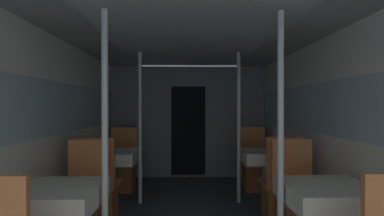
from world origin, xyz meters
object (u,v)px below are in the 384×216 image
(dining_table_right_0, at_px, (328,198))
(chair_right_near_1, at_px, (280,194))
(dining_table_right_1, at_px, (266,158))
(chair_right_far_1, at_px, (255,171))
(chair_left_far_1, at_px, (122,172))
(chair_left_near_1, at_px, (99,196))
(dining_table_left_0, at_px, (56,200))
(chair_right_far_0, at_px, (297,210))
(support_pole_right_0, at_px, (281,144))
(support_pole_right_1, at_px, (239,127))
(chair_left_far_0, at_px, (84,212))
(dining_table_left_1, at_px, (113,158))
(support_pole_left_0, at_px, (105,145))
(support_pole_left_1, at_px, (140,128))

(dining_table_right_0, xyz_separation_m, chair_right_near_1, (0.00, 1.17, -0.32))
(dining_table_right_1, relative_size, chair_right_far_1, 0.73)
(chair_left_far_1, xyz_separation_m, chair_right_near_1, (2.11, -1.28, 0.00))
(chair_left_far_1, bearing_deg, chair_left_near_1, 90.00)
(dining_table_left_0, height_order, chair_right_far_0, chair_right_far_0)
(support_pole_right_0, xyz_separation_m, support_pole_right_1, (0.00, 1.81, 0.00))
(dining_table_left_0, relative_size, chair_left_near_1, 0.73)
(chair_left_far_0, distance_m, chair_left_near_1, 0.53)
(dining_table_right_0, distance_m, support_pole_right_1, 1.90)
(dining_table_left_1, relative_size, chair_left_near_1, 0.73)
(dining_table_right_1, height_order, support_pole_right_1, support_pole_right_1)
(dining_table_right_0, relative_size, chair_right_far_1, 0.73)
(support_pole_left_0, distance_m, chair_right_far_1, 3.09)
(dining_table_right_0, bearing_deg, dining_table_right_1, 90.00)
(chair_right_far_0, relative_size, support_pole_right_0, 0.48)
(support_pole_left_1, relative_size, support_pole_right_0, 1.00)
(dining_table_left_1, relative_size, chair_right_far_0, 0.73)
(support_pole_left_1, xyz_separation_m, dining_table_right_0, (1.74, -1.81, -0.42))
(dining_table_left_1, bearing_deg, dining_table_right_1, 0.00)
(support_pole_left_1, relative_size, support_pole_right_1, 1.00)
(dining_table_left_0, relative_size, dining_table_left_1, 1.00)
(chair_left_far_1, xyz_separation_m, dining_table_right_0, (2.11, -2.45, 0.32))
(chair_left_far_1, relative_size, support_pole_right_0, 0.48)
(support_pole_left_0, xyz_separation_m, chair_left_near_1, (-0.38, 1.17, -0.74))
(dining_table_left_0, bearing_deg, dining_table_right_1, 40.55)
(chair_left_far_1, bearing_deg, support_pole_left_0, 98.75)
(chair_left_near_1, relative_size, support_pole_left_1, 0.48)
(chair_left_far_1, height_order, dining_table_right_0, chair_left_far_1)
(support_pole_left_0, relative_size, dining_table_left_1, 2.89)
(support_pole_left_1, distance_m, dining_table_right_0, 2.54)
(dining_table_left_0, bearing_deg, support_pole_right_0, -0.00)
(support_pole_left_1, xyz_separation_m, dining_table_right_1, (1.74, 0.00, -0.42))
(chair_left_far_1, bearing_deg, support_pole_left_1, 120.55)
(dining_table_right_1, xyz_separation_m, chair_right_far_1, (0.00, 0.64, -0.32))
(support_pole_left_0, relative_size, dining_table_right_0, 2.89)
(chair_right_far_0, bearing_deg, chair_left_far_0, 0.00)
(dining_table_right_0, relative_size, chair_right_near_1, 0.73)
(chair_right_near_1, bearing_deg, support_pole_left_0, -146.03)
(support_pole_right_1, bearing_deg, chair_left_far_1, 159.82)
(chair_right_near_1, bearing_deg, support_pole_right_1, 120.55)
(chair_left_far_1, height_order, dining_table_right_1, chair_left_far_1)
(dining_table_left_0, xyz_separation_m, dining_table_left_1, (0.00, 1.81, 0.00))
(chair_left_near_1, height_order, support_pole_right_0, support_pole_right_0)
(chair_left_near_1, bearing_deg, support_pole_right_0, -33.97)
(chair_right_far_1, xyz_separation_m, support_pole_right_1, (-0.38, -0.64, 0.74))
(support_pole_left_0, height_order, chair_left_far_1, support_pole_left_0)
(dining_table_left_0, height_order, support_pole_left_0, support_pole_left_0)
(dining_table_left_0, distance_m, dining_table_right_0, 2.11)
(chair_right_far_0, xyz_separation_m, support_pole_right_1, (-0.38, 1.17, 0.74))
(dining_table_left_1, relative_size, support_pole_right_1, 0.35)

